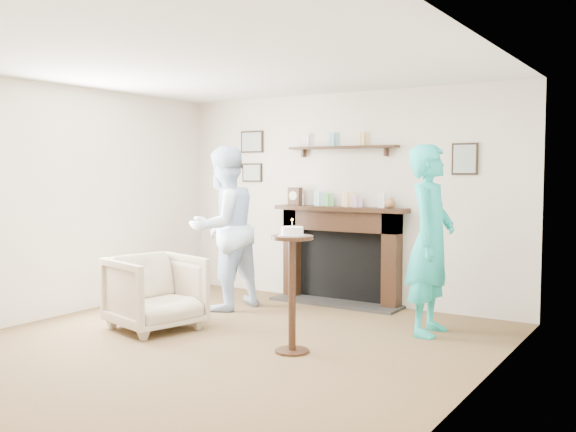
% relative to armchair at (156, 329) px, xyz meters
% --- Properties ---
extents(ground, '(5.00, 5.00, 0.00)m').
position_rel_armchair_xyz_m(ground, '(0.94, -0.25, 0.00)').
color(ground, brown).
rests_on(ground, ground).
extents(room_shell, '(4.54, 5.02, 2.52)m').
position_rel_armchair_xyz_m(room_shell, '(0.93, 0.44, 1.62)').
color(room_shell, beige).
rests_on(room_shell, ground).
extents(armchair, '(0.99, 0.97, 0.74)m').
position_rel_armchair_xyz_m(armchair, '(0.00, 0.00, 0.00)').
color(armchair, tan).
rests_on(armchair, ground).
extents(man, '(0.85, 1.01, 1.85)m').
position_rel_armchair_xyz_m(man, '(-0.02, 1.12, 0.00)').
color(man, silver).
rests_on(man, ground).
extents(woman, '(0.48, 0.69, 1.82)m').
position_rel_armchair_xyz_m(woman, '(2.36, 1.29, 0.00)').
color(woman, '#1EAE96').
rests_on(woman, ground).
extents(pedestal_table, '(0.36, 0.36, 1.17)m').
position_rel_armchair_xyz_m(pedestal_table, '(1.58, 0.03, 0.72)').
color(pedestal_table, black).
rests_on(pedestal_table, ground).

